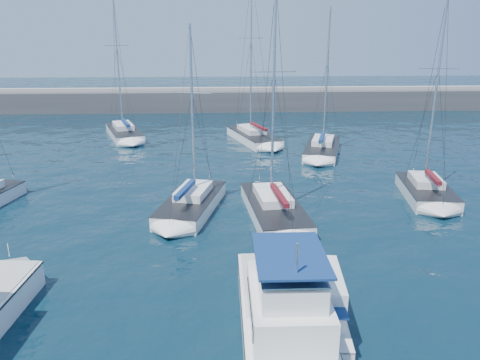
{
  "coord_description": "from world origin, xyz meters",
  "views": [
    {
      "loc": [
        1.39,
        -21.48,
        11.53
      ],
      "look_at": [
        2.8,
        5.53,
        3.0
      ],
      "focal_mm": 35.0,
      "sensor_mm": 36.0,
      "label": 1
    }
  ],
  "objects_px": {
    "sailboat_mid_d": "(274,208)",
    "sailboat_back_a": "(124,133)",
    "motor_yacht_stbd_inner": "(284,317)",
    "sailboat_mid_c": "(192,203)",
    "motor_yacht_stbd_outer": "(312,308)",
    "sailboat_back_b": "(253,136)",
    "sailboat_mid_e": "(426,191)",
    "sailboat_back_c": "(322,149)"
  },
  "relations": [
    {
      "from": "sailboat_mid_d",
      "to": "sailboat_back_a",
      "type": "distance_m",
      "value": 28.96
    },
    {
      "from": "motor_yacht_stbd_inner",
      "to": "sailboat_mid_c",
      "type": "height_order",
      "value": "sailboat_mid_c"
    },
    {
      "from": "motor_yacht_stbd_outer",
      "to": "sailboat_back_b",
      "type": "bearing_deg",
      "value": 95.55
    },
    {
      "from": "sailboat_mid_c",
      "to": "sailboat_back_b",
      "type": "xyz_separation_m",
      "value": [
        5.84,
        20.97,
        0.04
      ]
    },
    {
      "from": "sailboat_mid_c",
      "to": "sailboat_back_a",
      "type": "bearing_deg",
      "value": 124.52
    },
    {
      "from": "motor_yacht_stbd_inner",
      "to": "sailboat_mid_d",
      "type": "bearing_deg",
      "value": 85.62
    },
    {
      "from": "motor_yacht_stbd_inner",
      "to": "sailboat_back_a",
      "type": "bearing_deg",
      "value": 109.74
    },
    {
      "from": "sailboat_mid_d",
      "to": "sailboat_mid_e",
      "type": "height_order",
      "value": "sailboat_mid_d"
    },
    {
      "from": "sailboat_mid_c",
      "to": "sailboat_back_c",
      "type": "distance_m",
      "value": 19.39
    },
    {
      "from": "motor_yacht_stbd_outer",
      "to": "sailboat_mid_e",
      "type": "height_order",
      "value": "sailboat_mid_e"
    },
    {
      "from": "sailboat_mid_e",
      "to": "sailboat_back_a",
      "type": "bearing_deg",
      "value": 148.6
    },
    {
      "from": "sailboat_mid_d",
      "to": "sailboat_back_a",
      "type": "relative_size",
      "value": 0.9
    },
    {
      "from": "motor_yacht_stbd_outer",
      "to": "motor_yacht_stbd_inner",
      "type": "bearing_deg",
      "value": -139.08
    },
    {
      "from": "motor_yacht_stbd_inner",
      "to": "sailboat_mid_d",
      "type": "distance_m",
      "value": 13.28
    },
    {
      "from": "sailboat_mid_e",
      "to": "sailboat_back_a",
      "type": "relative_size",
      "value": 0.9
    },
    {
      "from": "motor_yacht_stbd_outer",
      "to": "sailboat_back_a",
      "type": "relative_size",
      "value": 0.42
    },
    {
      "from": "motor_yacht_stbd_inner",
      "to": "sailboat_back_a",
      "type": "height_order",
      "value": "sailboat_back_a"
    },
    {
      "from": "motor_yacht_stbd_outer",
      "to": "sailboat_mid_d",
      "type": "relative_size",
      "value": 0.47
    },
    {
      "from": "motor_yacht_stbd_outer",
      "to": "sailboat_back_b",
      "type": "distance_m",
      "value": 34.54
    },
    {
      "from": "sailboat_mid_d",
      "to": "sailboat_mid_e",
      "type": "xyz_separation_m",
      "value": [
        11.51,
        2.88,
        0.02
      ]
    },
    {
      "from": "sailboat_mid_c",
      "to": "sailboat_back_b",
      "type": "relative_size",
      "value": 0.7
    },
    {
      "from": "sailboat_mid_c",
      "to": "sailboat_mid_e",
      "type": "distance_m",
      "value": 17.02
    },
    {
      "from": "sailboat_mid_c",
      "to": "sailboat_mid_e",
      "type": "relative_size",
      "value": 0.84
    },
    {
      "from": "motor_yacht_stbd_outer",
      "to": "sailboat_mid_c",
      "type": "relative_size",
      "value": 0.55
    },
    {
      "from": "sailboat_back_a",
      "to": "motor_yacht_stbd_inner",
      "type": "bearing_deg",
      "value": -90.33
    },
    {
      "from": "motor_yacht_stbd_inner",
      "to": "sailboat_mid_e",
      "type": "relative_size",
      "value": 0.66
    },
    {
      "from": "motor_yacht_stbd_outer",
      "to": "sailboat_back_b",
      "type": "relative_size",
      "value": 0.39
    },
    {
      "from": "sailboat_back_a",
      "to": "sailboat_back_c",
      "type": "distance_m",
      "value": 22.95
    },
    {
      "from": "sailboat_back_c",
      "to": "sailboat_mid_d",
      "type": "bearing_deg",
      "value": -95.78
    },
    {
      "from": "sailboat_mid_c",
      "to": "sailboat_back_b",
      "type": "height_order",
      "value": "sailboat_back_b"
    },
    {
      "from": "motor_yacht_stbd_outer",
      "to": "sailboat_mid_d",
      "type": "height_order",
      "value": "sailboat_mid_d"
    },
    {
      "from": "motor_yacht_stbd_outer",
      "to": "sailboat_mid_d",
      "type": "distance_m",
      "value": 12.33
    },
    {
      "from": "motor_yacht_stbd_inner",
      "to": "sailboat_back_c",
      "type": "height_order",
      "value": "sailboat_back_c"
    },
    {
      "from": "sailboat_mid_c",
      "to": "sailboat_back_a",
      "type": "distance_m",
      "value": 25.53
    },
    {
      "from": "motor_yacht_stbd_outer",
      "to": "sailboat_back_c",
      "type": "bearing_deg",
      "value": 82.79
    },
    {
      "from": "sailboat_mid_d",
      "to": "sailboat_mid_e",
      "type": "distance_m",
      "value": 11.87
    },
    {
      "from": "motor_yacht_stbd_outer",
      "to": "sailboat_back_a",
      "type": "bearing_deg",
      "value": 117.11
    },
    {
      "from": "sailboat_mid_c",
      "to": "motor_yacht_stbd_inner",
      "type": "bearing_deg",
      "value": -59.6
    },
    {
      "from": "sailboat_mid_e",
      "to": "sailboat_mid_d",
      "type": "bearing_deg",
      "value": -156.53
    },
    {
      "from": "sailboat_mid_c",
      "to": "sailboat_mid_e",
      "type": "xyz_separation_m",
      "value": [
        16.94,
        1.64,
        0.04
      ]
    },
    {
      "from": "motor_yacht_stbd_inner",
      "to": "sailboat_mid_d",
      "type": "relative_size",
      "value": 0.66
    },
    {
      "from": "motor_yacht_stbd_inner",
      "to": "sailboat_mid_e",
      "type": "height_order",
      "value": "sailboat_mid_e"
    }
  ]
}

